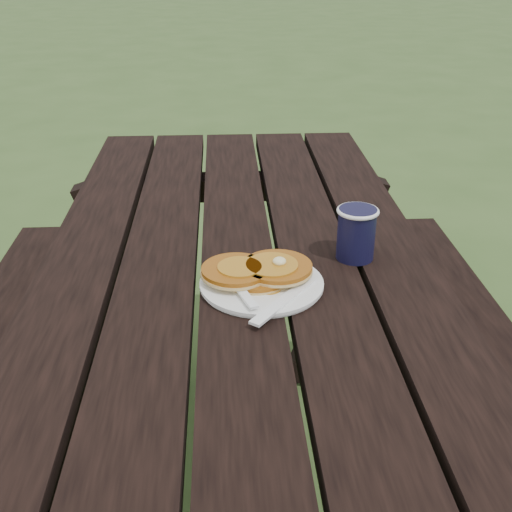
{
  "coord_description": "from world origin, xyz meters",
  "views": [
    {
      "loc": [
        -0.03,
        -1.04,
        1.31
      ],
      "look_at": [
        0.03,
        -0.04,
        0.8
      ],
      "focal_mm": 45.0,
      "sensor_mm": 36.0,
      "label": 1
    }
  ],
  "objects": [
    {
      "name": "knife",
      "position": [
        0.07,
        -0.13,
        0.76
      ],
      "size": [
        0.13,
        0.15,
        0.0
      ],
      "primitive_type": "cube",
      "rotation": [
        0.0,
        0.0,
        -0.66
      ],
      "color": "white",
      "rests_on": "plate"
    },
    {
      "name": "picnic_table",
      "position": [
        0.0,
        0.0,
        0.37
      ],
      "size": [
        1.36,
        1.8,
        0.75
      ],
      "color": "black",
      "rests_on": "ground"
    },
    {
      "name": "coffee_cup",
      "position": [
        0.22,
        0.05,
        0.81
      ],
      "size": [
        0.08,
        0.08,
        0.1
      ],
      "rotation": [
        0.0,
        0.0,
        0.09
      ],
      "color": "black",
      "rests_on": "picnic_table"
    },
    {
      "name": "pancake_stack",
      "position": [
        0.03,
        -0.04,
        0.77
      ],
      "size": [
        0.2,
        0.13,
        0.04
      ],
      "rotation": [
        0.0,
        0.0,
        0.38
      ],
      "color": "#A15712",
      "rests_on": "plate"
    },
    {
      "name": "plate",
      "position": [
        0.04,
        -0.06,
        0.76
      ],
      "size": [
        0.25,
        0.25,
        0.01
      ],
      "primitive_type": "cylinder",
      "rotation": [
        0.0,
        0.0,
        -0.21
      ],
      "color": "white",
      "rests_on": "picnic_table"
    },
    {
      "name": "fork",
      "position": [
        0.0,
        -0.11,
        0.77
      ],
      "size": [
        0.08,
        0.16,
        0.01
      ],
      "primitive_type": null,
      "rotation": [
        0.0,
        0.0,
        0.33
      ],
      "color": "white",
      "rests_on": "plate"
    }
  ]
}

